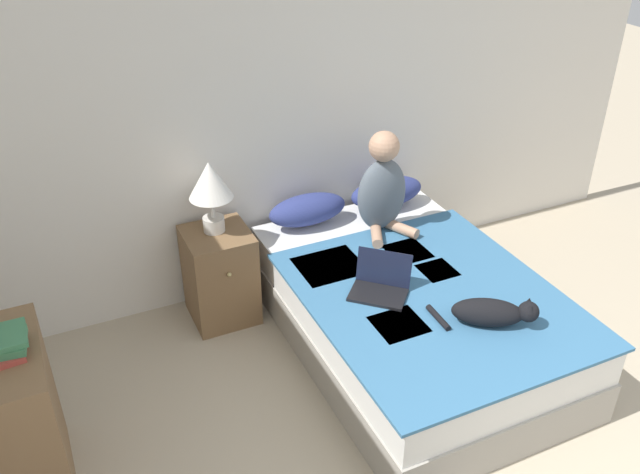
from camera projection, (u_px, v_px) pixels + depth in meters
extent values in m
cube|color=silver|center=(311.00, 105.00, 4.47)|extent=(5.39, 0.05, 2.55)
cube|color=#9E998E|center=(410.00, 329.00, 4.26)|extent=(1.37, 2.07, 0.27)
cube|color=silver|center=(413.00, 296.00, 4.13)|extent=(1.35, 2.04, 0.23)
cube|color=teal|center=(433.00, 298.00, 3.90)|extent=(1.41, 1.66, 0.02)
cube|color=silver|center=(437.00, 271.00, 4.14)|extent=(0.21, 0.21, 0.01)
cube|color=silver|center=(399.00, 325.00, 3.68)|extent=(0.27, 0.26, 0.01)
cube|color=silver|center=(330.00, 266.00, 4.18)|extent=(0.40, 0.36, 0.01)
cube|color=silver|center=(408.00, 252.00, 4.32)|extent=(0.25, 0.27, 0.01)
ellipsoid|color=navy|center=(308.00, 210.00, 4.58)|extent=(0.55, 0.25, 0.21)
ellipsoid|color=navy|center=(387.00, 192.00, 4.80)|extent=(0.55, 0.25, 0.21)
ellipsoid|color=slate|center=(382.00, 195.00, 4.44)|extent=(0.34, 0.19, 0.51)
sphere|color=tan|center=(384.00, 146.00, 4.27)|extent=(0.20, 0.20, 0.20)
cylinder|color=tan|center=(376.00, 235.00, 4.43)|extent=(0.17, 0.25, 0.07)
cylinder|color=tan|center=(401.00, 229.00, 4.50)|extent=(0.17, 0.25, 0.07)
ellipsoid|color=black|center=(487.00, 312.00, 3.64)|extent=(0.41, 0.34, 0.16)
sphere|color=black|center=(528.00, 312.00, 3.61)|extent=(0.11, 0.11, 0.11)
cone|color=black|center=(529.00, 302.00, 3.61)|extent=(0.05, 0.05, 0.05)
cone|color=black|center=(531.00, 309.00, 3.56)|extent=(0.05, 0.05, 0.05)
cylinder|color=black|center=(438.00, 318.00, 3.70)|extent=(0.04, 0.21, 0.03)
cube|color=black|center=(378.00, 295.00, 3.90)|extent=(0.38, 0.37, 0.02)
cube|color=black|center=(384.00, 267.00, 3.94)|extent=(0.27, 0.26, 0.21)
cube|color=brown|center=(220.00, 275.00, 4.45)|extent=(0.42, 0.42, 0.64)
sphere|color=tan|center=(229.00, 275.00, 4.21)|extent=(0.03, 0.03, 0.03)
cylinder|color=beige|center=(214.00, 224.00, 4.29)|extent=(0.14, 0.14, 0.10)
cylinder|color=beige|center=(212.00, 207.00, 4.23)|extent=(0.02, 0.02, 0.14)
cone|color=white|center=(210.00, 180.00, 4.13)|extent=(0.27, 0.27, 0.24)
cube|color=brown|center=(30.00, 421.00, 3.21)|extent=(0.27, 0.67, 0.86)
cube|color=#B24238|center=(6.00, 350.00, 2.98)|extent=(0.16, 0.24, 0.03)
cube|color=#3D7A51|center=(5.00, 344.00, 2.96)|extent=(0.20, 0.21, 0.04)
cube|color=#3D7A51|center=(6.00, 337.00, 2.95)|extent=(0.17, 0.20, 0.03)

